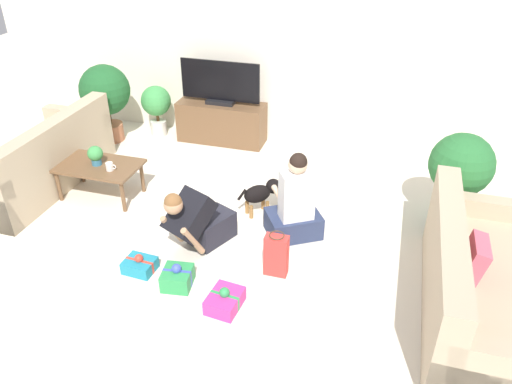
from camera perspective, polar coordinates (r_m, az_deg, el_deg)
The scene contains 19 objects.
ground_plane at distance 4.99m, azimuth -4.99°, elevation -6.33°, with size 16.00×16.00×0.00m, color beige.
wall_back at distance 6.70m, azimuth 2.80°, elevation 16.20°, with size 8.40×0.06×2.60m.
sofa_left at distance 6.39m, azimuth -23.61°, elevation 3.12°, with size 0.90×2.00×0.84m.
sofa_right at distance 4.46m, azimuth 24.13°, elevation -9.97°, with size 0.90×2.00×0.84m.
coffee_table at distance 5.87m, azimuth -17.54°, elevation 2.61°, with size 0.93×0.56×0.40m.
tv_console at distance 6.99m, azimuth -3.94°, elevation 7.94°, with size 1.20×0.42×0.56m.
tv at distance 6.79m, azimuth -4.11°, elevation 12.09°, with size 1.09×0.20×0.58m.
potted_plant_corner_left at distance 7.15m, azimuth -16.84°, elevation 10.72°, with size 0.68×0.68×1.07m.
potted_plant_back_left at distance 7.24m, azimuth -11.33°, elevation 9.80°, with size 0.42×0.42×0.72m.
potted_plant_corner_right at distance 5.37m, azimuth 22.32°, elevation 2.43°, with size 0.63×0.63×1.02m.
person_kneeling at distance 4.82m, azimuth -6.65°, elevation -3.26°, with size 0.59×0.79×0.74m.
person_sitting at distance 4.97m, azimuth 4.46°, elevation -1.70°, with size 0.65×0.62×0.95m.
dog at distance 5.36m, azimuth 0.70°, elevation -0.06°, with size 0.41×0.38×0.38m.
gift_box_a at distance 4.78m, azimuth -13.14°, elevation -8.13°, with size 0.29×0.25×0.18m.
gift_box_b at distance 4.54m, azimuth -8.97°, elevation -9.62°, with size 0.29×0.30×0.23m.
gift_box_c at distance 4.30m, azimuth -3.59°, elevation -12.25°, with size 0.29×0.35×0.20m.
gift_bag_a at distance 4.54m, azimuth 2.33°, elevation -7.21°, with size 0.21×0.14×0.43m.
mug at distance 5.67m, azimuth -16.37°, elevation 2.81°, with size 0.12×0.08×0.09m.
tabletop_plant at distance 5.80m, azimuth -17.88°, elevation 4.08°, with size 0.17×0.17×0.22m.
Camera 1 is at (1.53, -3.66, 3.02)m, focal length 35.00 mm.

